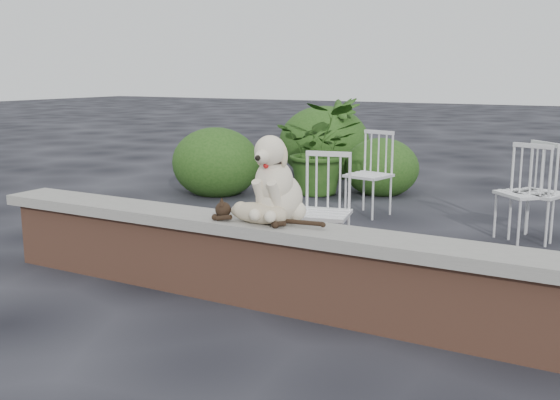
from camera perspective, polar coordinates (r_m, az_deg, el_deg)
The scene contains 12 objects.
ground at distance 4.24m, azimuth 7.32°, elevation -10.72°, with size 60.00×60.00×0.00m, color black.
brick_wall at distance 4.16m, azimuth 7.41°, elevation -7.52°, with size 6.00×0.30×0.50m, color brown.
capstone at distance 4.07m, azimuth 7.51°, elevation -3.65°, with size 6.20×0.40×0.08m, color slate.
dog at distance 4.37m, azimuth -0.07°, elevation 2.07°, with size 0.40×0.52×0.61m, color beige, non-canonical shape.
cat at distance 4.33m, azimuth -1.97°, elevation -1.04°, with size 0.95×0.23×0.16m, color tan, non-canonical shape.
chair_c at distance 6.57m, azimuth 21.91°, elevation 0.68°, with size 0.56×0.56×0.94m, color white, non-canonical shape.
chair_d at distance 6.50m, azimuth 20.83°, elevation 0.66°, with size 0.56×0.56×0.94m, color white, non-canonical shape.
chair_a at distance 5.22m, azimuth 3.81°, elevation -1.06°, with size 0.56×0.56×0.94m, color white, non-canonical shape.
chair_b at distance 7.25m, azimuth 7.84°, elevation 2.31°, with size 0.56×0.56×0.94m, color white, non-canonical shape.
potted_plant_a at distance 8.44m, azimuth 3.66°, elevation 4.56°, with size 1.09×0.94×1.21m, color #1C4112.
potted_plant_b at distance 9.86m, azimuth 5.21°, elevation 5.47°, with size 0.67×0.67×1.20m, color #1C4112.
shrubbery at distance 9.33m, azimuth 2.17°, elevation 4.28°, with size 2.97×3.42×1.13m.
Camera 1 is at (1.44, -3.66, 1.58)m, focal length 41.38 mm.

